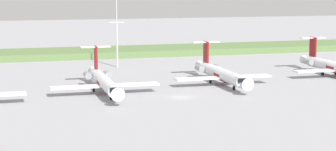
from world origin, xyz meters
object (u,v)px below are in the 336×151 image
regional_jet_second (104,81)px  antenna_mast (117,38)px  regional_jet_fourth (333,66)px  regional_jet_third (221,73)px

regional_jet_second → antenna_mast: (10.37, 38.67, 5.48)m
regional_jet_fourth → regional_jet_third: bearing=-173.4°
regional_jet_third → regional_jet_fourth: (31.55, 3.65, 0.00)m
regional_jet_second → antenna_mast: 40.41m
regional_jet_third → regional_jet_second: bearing=-172.3°
regional_jet_second → antenna_mast: bearing=75.0°
regional_jet_third → antenna_mast: antenna_mast is taller
regional_jet_fourth → antenna_mast: antenna_mast is taller
regional_jet_third → regional_jet_fourth: 31.76m
regional_jet_second → antenna_mast: size_ratio=1.62×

